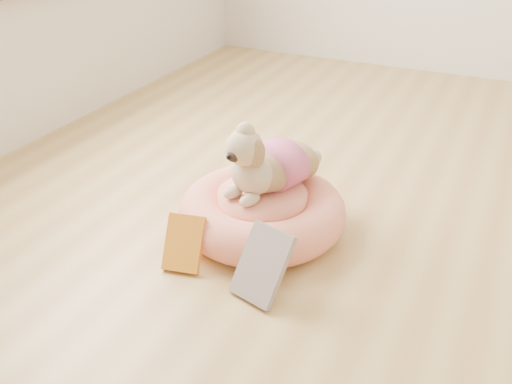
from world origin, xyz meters
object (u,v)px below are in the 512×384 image
at_px(pet_bed, 262,212).
at_px(book_yellow, 184,243).
at_px(book_white, 262,265).
at_px(dog, 268,151).

relative_size(pet_bed, book_yellow, 3.22).
distance_m(book_yellow, book_white, 0.28).
height_order(dog, book_yellow, dog).
bearing_deg(book_yellow, dog, 55.64).
bearing_deg(book_white, pet_bed, 130.01).
bearing_deg(pet_bed, book_yellow, -114.71).
bearing_deg(dog, book_yellow, -94.29).
xyz_separation_m(book_yellow, book_white, (0.28, -0.02, 0.02)).
distance_m(dog, book_yellow, 0.41).
bearing_deg(pet_bed, book_white, -65.12).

